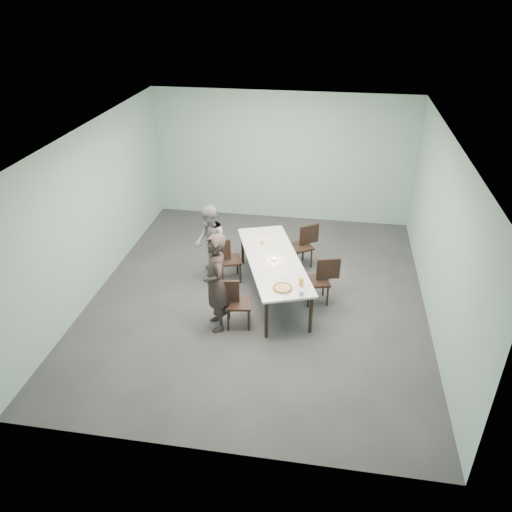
# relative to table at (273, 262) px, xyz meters

# --- Properties ---
(ground) EXTENTS (7.00, 7.00, 0.00)m
(ground) POSITION_rel_table_xyz_m (-0.25, -0.11, -0.69)
(ground) COLOR #333335
(ground) RESTS_ON ground
(room_shell) EXTENTS (6.02, 7.02, 3.01)m
(room_shell) POSITION_rel_table_xyz_m (-0.25, -0.11, 1.33)
(room_shell) COLOR #8EB3AB
(room_shell) RESTS_ON ground
(table) EXTENTS (1.72, 2.75, 0.75)m
(table) POSITION_rel_table_xyz_m (0.00, 0.00, 0.00)
(table) COLOR white
(table) RESTS_ON ground
(chair_near_left) EXTENTS (0.64, 0.48, 0.87)m
(chair_near_left) POSITION_rel_table_xyz_m (-0.53, -1.02, -0.19)
(chair_near_left) COLOR black
(chair_near_left) RESTS_ON ground
(chair_far_left) EXTENTS (0.65, 0.54, 0.87)m
(chair_far_left) POSITION_rel_table_xyz_m (-0.96, 0.35, -0.19)
(chair_far_left) COLOR black
(chair_far_left) RESTS_ON ground
(chair_near_right) EXTENTS (0.65, 0.51, 0.87)m
(chair_near_right) POSITION_rel_table_xyz_m (0.88, -0.09, -0.19)
(chair_near_right) COLOR black
(chair_near_right) RESTS_ON ground
(chair_far_right) EXTENTS (0.64, 0.58, 0.87)m
(chair_far_right) POSITION_rel_table_xyz_m (0.47, 1.17, -0.19)
(chair_far_right) COLOR black
(chair_far_right) RESTS_ON ground
(diner_near) EXTENTS (0.64, 0.74, 1.72)m
(diner_near) POSITION_rel_table_xyz_m (-0.79, -1.11, 0.17)
(diner_near) COLOR black
(diner_near) RESTS_ON ground
(diner_far) EXTENTS (0.79, 0.88, 1.50)m
(diner_far) POSITION_rel_table_xyz_m (-1.27, 0.40, 0.06)
(diner_far) COLOR gray
(diner_far) RESTS_ON ground
(pizza) EXTENTS (0.34, 0.34, 0.04)m
(pizza) POSITION_rel_table_xyz_m (0.27, -0.95, 0.08)
(pizza) COLOR white
(pizza) RESTS_ON table
(side_plate) EXTENTS (0.18, 0.18, 0.01)m
(side_plate) POSITION_rel_table_xyz_m (0.24, -0.50, 0.06)
(side_plate) COLOR white
(side_plate) RESTS_ON table
(beer_glass) EXTENTS (0.08, 0.08, 0.15)m
(beer_glass) POSITION_rel_table_xyz_m (0.56, -0.80, 0.13)
(beer_glass) COLOR gold
(beer_glass) RESTS_ON table
(water_tumbler) EXTENTS (0.08, 0.08, 0.09)m
(water_tumbler) POSITION_rel_table_xyz_m (0.58, -1.09, 0.10)
(water_tumbler) COLOR silver
(water_tumbler) RESTS_ON table
(tealight) EXTENTS (0.06, 0.06, 0.05)m
(tealight) POSITION_rel_table_xyz_m (0.01, -0.05, 0.08)
(tealight) COLOR silver
(tealight) RESTS_ON table
(amber_tumbler) EXTENTS (0.07, 0.07, 0.08)m
(amber_tumbler) POSITION_rel_table_xyz_m (-0.29, 0.52, 0.10)
(amber_tumbler) COLOR gold
(amber_tumbler) RESTS_ON table
(menu) EXTENTS (0.36, 0.31, 0.01)m
(menu) POSITION_rel_table_xyz_m (-0.35, 0.67, 0.06)
(menu) COLOR silver
(menu) RESTS_ON table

